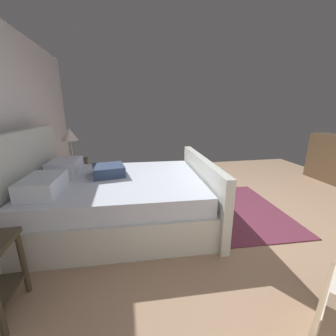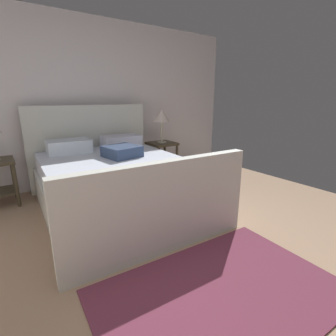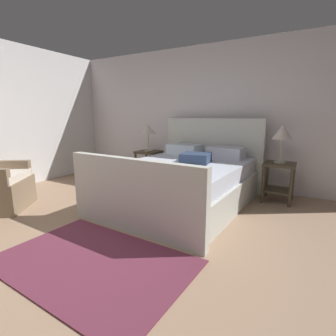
% 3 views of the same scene
% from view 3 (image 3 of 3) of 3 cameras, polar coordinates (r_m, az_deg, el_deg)
% --- Properties ---
extents(ground_plane, '(5.86, 5.97, 0.02)m').
position_cam_3_polar(ground_plane, '(2.68, -16.55, -18.17)').
color(ground_plane, tan).
extents(wall_back, '(5.98, 0.12, 2.54)m').
position_cam_3_polar(wall_back, '(4.93, 9.26, 11.21)').
color(wall_back, silver).
rests_on(wall_back, ground).
extents(bed, '(1.91, 2.40, 1.25)m').
position_cam_3_polar(bed, '(3.80, 3.45, -2.77)').
color(bed, silver).
rests_on(bed, ground).
extents(nightstand_right, '(0.44, 0.44, 0.60)m').
position_cam_3_polar(nightstand_right, '(4.21, 23.49, -1.59)').
color(nightstand_right, '#3F3625').
rests_on(nightstand_right, ground).
extents(table_lamp_right, '(0.28, 0.28, 0.57)m').
position_cam_3_polar(table_lamp_right, '(4.13, 24.22, 7.15)').
color(table_lamp_right, '#B7B293').
rests_on(table_lamp_right, nightstand_right).
extents(nightstand_left, '(0.44, 0.44, 0.60)m').
position_cam_3_polar(nightstand_left, '(5.16, -4.30, 1.66)').
color(nightstand_left, '#3F3625').
rests_on(nightstand_left, ground).
extents(table_lamp_left, '(0.30, 0.30, 0.53)m').
position_cam_3_polar(table_lamp_left, '(5.09, -4.41, 8.50)').
color(table_lamp_left, '#B7B293').
rests_on(table_lamp_left, nightstand_left).
extents(area_rug, '(1.81, 1.23, 0.01)m').
position_cam_3_polar(area_rug, '(2.54, -16.43, -19.47)').
color(area_rug, brown).
rests_on(area_rug, ground).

